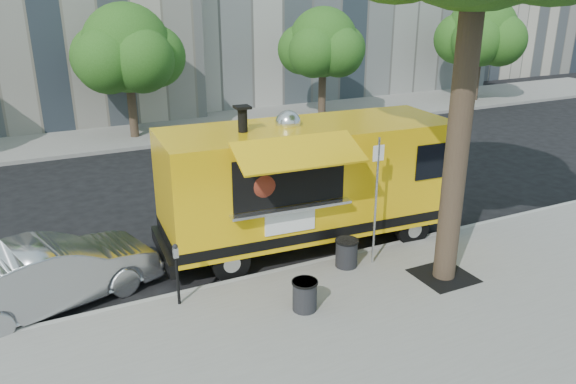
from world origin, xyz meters
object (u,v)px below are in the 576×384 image
far_tree_c (323,43)px  food_truck (307,181)px  sign_post (376,194)px  far_tree_d (482,31)px  sedan (51,274)px  far_tree_b (127,48)px  trash_bin_left (305,294)px  trash_bin_right (347,252)px  parking_meter (177,267)px

far_tree_c → food_truck: size_ratio=0.69×
sign_post → far_tree_d: bearing=40.7°
sign_post → sedan: sign_post is taller
far_tree_b → sedan: far_tree_b is taller
food_truck → far_tree_c: bearing=62.7°
far_tree_c → trash_bin_left: far_tree_c is taller
far_tree_b → trash_bin_right: size_ratio=8.43×
far_tree_d → food_truck: bearing=-144.4°
far_tree_b → food_truck: size_ratio=0.73×
trash_bin_right → sign_post: bearing=-10.4°
far_tree_d → trash_bin_right: size_ratio=8.65×
parking_meter → sedan: bearing=149.1°
far_tree_c → sedan: size_ratio=1.20×
far_tree_c → parking_meter: size_ratio=3.90×
far_tree_d → trash_bin_right: bearing=-140.6°
trash_bin_right → trash_bin_left: bearing=-144.6°
food_truck → far_tree_b: bearing=101.5°
sedan → far_tree_d: bearing=-77.7°
food_truck → sign_post: bearing=-62.4°
far_tree_c → parking_meter: (-11.00, -13.75, -2.74)m
far_tree_c → trash_bin_right: size_ratio=7.99×
far_tree_c → far_tree_d: (10.00, 0.20, 0.17)m
sedan → trash_bin_left: bearing=-137.1°
sign_post → sedan: bearing=167.2°
far_tree_b → parking_meter: 14.48m
food_truck → sedan: size_ratio=1.74×
parking_meter → sedan: (-2.25, 1.35, -0.27)m
far_tree_c → food_truck: bearing=-120.8°
sedan → trash_bin_left: size_ratio=6.86×
trash_bin_left → trash_bin_right: size_ratio=0.97×
trash_bin_left → parking_meter: bearing=149.2°
far_tree_c → far_tree_d: far_tree_d is taller
sign_post → food_truck: (-0.80, 1.79, -0.12)m
far_tree_b → food_truck: (1.75, -12.46, -2.10)m
far_tree_d → far_tree_b: bearing=179.7°
sedan → food_truck: bearing=-103.9°
far_tree_c → sedan: (-13.25, -12.40, -3.00)m
far_tree_b → trash_bin_right: 14.64m
far_tree_b → trash_bin_left: (0.19, -15.35, -3.35)m
food_truck → far_tree_d: bearing=39.2°
sign_post → far_tree_c: bearing=65.2°
far_tree_c → far_tree_d: size_ratio=0.92×
sign_post → food_truck: bearing=114.1°
sign_post → parking_meter: 4.64m
food_truck → sedan: bearing=-174.2°
far_tree_c → parking_meter: 17.82m
far_tree_c → trash_bin_left: size_ratio=8.25×
parking_meter → trash_bin_right: bearing=-1.2°
trash_bin_left → food_truck: bearing=61.6°
far_tree_d → sedan: bearing=-151.5°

